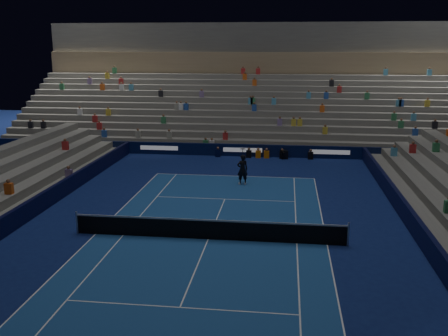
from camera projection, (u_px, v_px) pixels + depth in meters
ground at (208, 239)px, 23.62m from camera, size 90.00×90.00×0.00m
court_surface at (208, 239)px, 23.62m from camera, size 10.97×23.77×0.01m
sponsor_barrier_far at (243, 150)px, 41.34m from camera, size 44.00×0.25×1.00m
sponsor_barrier_east at (424, 239)px, 22.34m from camera, size 0.25×37.00×1.00m
sponsor_barrier_west at (12, 221)px, 24.66m from camera, size 0.25×37.00×1.00m
grandstand_main at (251, 103)px, 49.73m from camera, size 44.00×15.20×11.20m
tennis_net at (208, 229)px, 23.50m from camera, size 12.90×0.10×1.10m
tennis_player at (242, 170)px, 32.79m from camera, size 0.86×0.72×1.99m
broadcast_camera at (284, 154)px, 40.46m from camera, size 0.66×1.04×0.67m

